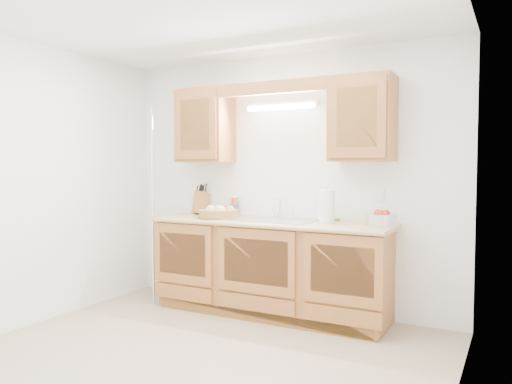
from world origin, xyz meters
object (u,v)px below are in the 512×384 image
Objects in this scene: fruit_basket at (219,212)px; paper_towel at (327,207)px; apple_bowl at (382,219)px; knife_block at (201,203)px.

fruit_basket is 1.24× the size of paper_towel.
fruit_basket is at bearing -174.36° from paper_towel.
paper_towel reaches higher than apple_bowl.
paper_towel is at bearing 5.64° from fruit_basket.
paper_towel is (1.46, -0.13, 0.02)m from knife_block.
knife_block is 1.46m from paper_towel.
paper_towel is at bearing -7.18° from knife_block.
paper_towel reaches higher than fruit_basket.
knife_block is at bearing 175.94° from apple_bowl.
apple_bowl is (1.57, 0.10, 0.01)m from fruit_basket.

